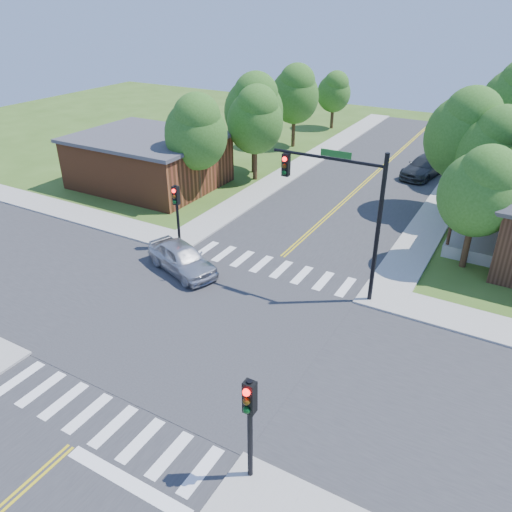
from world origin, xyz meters
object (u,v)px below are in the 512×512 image
Objects in this scene: signal_pole_se at (249,413)px; car_silver at (182,258)px; signal_mast_ne at (344,199)px; signal_pole_nw at (177,205)px; car_dgrey at (424,167)px.

car_silver is at bearing 135.93° from signal_pole_se.
signal_mast_ne is 9.76m from signal_pole_nw.
signal_pole_nw is at bearing 60.45° from car_silver.
car_silver is at bearing -164.89° from signal_mast_ne.
car_silver is 23.04m from car_dgrey.
signal_pole_nw reaches higher than car_silver.
signal_mast_ne is 1.28× the size of car_dgrey.
car_silver is (1.78, -2.08, -1.88)m from signal_pole_nw.
signal_pole_se reaches higher than car_silver.
signal_mast_ne reaches higher than car_silver.
signal_mast_ne is at bearing -55.00° from car_silver.
car_silver is 0.88× the size of car_dgrey.
signal_pole_nw is (-11.20, 11.20, 0.00)m from signal_pole_se.
signal_pole_nw is 0.77× the size of car_silver.
car_dgrey is at bearing 65.28° from signal_pole_nw.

